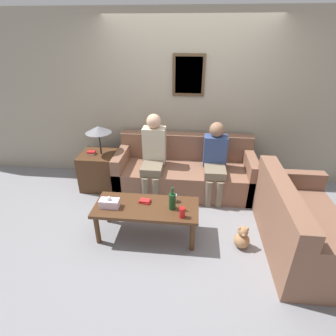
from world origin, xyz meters
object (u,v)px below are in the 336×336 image
object	(u,v)px
drinking_glass	(174,198)
person_right	(215,159)
wine_bottle	(172,201)
couch_main	(185,172)
teddy_bear	(242,238)
coffee_table	(146,210)
person_left	(153,153)
couch_side	(301,227)

from	to	relation	value
drinking_glass	person_right	world-z (taller)	person_right
wine_bottle	drinking_glass	distance (m)	0.16
couch_main	teddy_bear	distance (m)	1.47
coffee_table	person_left	size ratio (longest dim) A/B	1.02
drinking_glass	person_left	bearing A→B (deg)	112.92
person_left	couch_side	bearing A→B (deg)	-29.98
coffee_table	teddy_bear	size ratio (longest dim) A/B	4.27
couch_main	teddy_bear	bearing A→B (deg)	-59.78
teddy_bear	coffee_table	bearing A→B (deg)	175.22
couch_main	person_left	distance (m)	0.61
coffee_table	person_left	xyz separation A→B (m)	(-0.07, 1.04, 0.28)
coffee_table	wine_bottle	distance (m)	0.35
person_right	teddy_bear	size ratio (longest dim) A/B	3.89
wine_bottle	teddy_bear	bearing A→B (deg)	-5.62
wine_bottle	couch_side	bearing A→B (deg)	-0.67
person_left	teddy_bear	distance (m)	1.74
couch_side	couch_main	bearing A→B (deg)	49.03
coffee_table	wine_bottle	size ratio (longest dim) A/B	4.37
couch_side	wine_bottle	world-z (taller)	couch_side
wine_bottle	person_right	bearing A→B (deg)	62.38
couch_main	wine_bottle	xyz separation A→B (m)	(-0.09, -1.18, 0.25)
person_right	teddy_bear	xyz separation A→B (m)	(0.29, -1.11, -0.49)
couch_main	coffee_table	distance (m)	1.24
wine_bottle	teddy_bear	xyz separation A→B (m)	(0.83, -0.08, -0.41)
drinking_glass	teddy_bear	bearing A→B (deg)	-15.51
couch_side	teddy_bear	world-z (taller)	couch_side
drinking_glass	person_left	world-z (taller)	person_left
couch_main	couch_side	xyz separation A→B (m)	(1.38, -1.20, 0.00)
couch_side	drinking_glass	size ratio (longest dim) A/B	16.14
coffee_table	person_right	distance (m)	1.35
wine_bottle	person_left	xyz separation A→B (m)	(-0.38, 1.05, 0.12)
person_left	person_right	bearing A→B (deg)	-1.32
couch_side	person_right	bearing A→B (deg)	41.77
wine_bottle	teddy_bear	distance (m)	0.93
couch_side	teddy_bear	distance (m)	0.67
couch_side	person_right	world-z (taller)	person_right
couch_side	teddy_bear	bearing A→B (deg)	95.70
coffee_table	teddy_bear	xyz separation A→B (m)	(1.14, -0.10, -0.25)
coffee_table	person_right	world-z (taller)	person_right
couch_side	drinking_glass	xyz separation A→B (m)	(-1.47, 0.17, 0.19)
wine_bottle	person_right	distance (m)	1.17
couch_main	person_left	bearing A→B (deg)	-164.64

